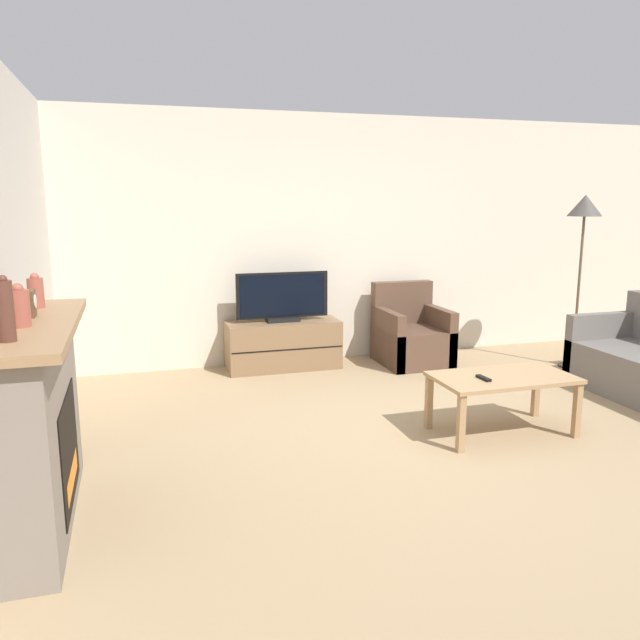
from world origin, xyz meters
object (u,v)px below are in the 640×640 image
remote (483,378)px  tv_stand (283,345)px  floor_lamp (584,217)px  armchair (411,337)px  coffee_table (503,383)px  mantel_clock (28,304)px  mantel_vase_left (5,310)px  tv (283,299)px  mantel_vase_right (36,292)px  mantel_vase_centre_left (19,307)px  fireplace (31,424)px

remote → tv_stand: bearing=108.5°
remote → floor_lamp: floor_lamp is taller
armchair → coffee_table: (-0.23, -2.15, 0.12)m
mantel_clock → floor_lamp: floor_lamp is taller
mantel_vase_left → tv: mantel_vase_left is taller
mantel_vase_left → mantel_clock: bearing=89.9°
remote → floor_lamp: size_ratio=0.08×
coffee_table → mantel_vase_right: bearing=179.8°
coffee_table → mantel_vase_left: bearing=-164.0°
mantel_vase_centre_left → tv: 3.60m
mantel_vase_left → armchair: (3.47, 3.08, -1.01)m
mantel_vase_centre_left → floor_lamp: (5.09, 2.06, 0.36)m
mantel_vase_left → remote: mantel_vase_left is taller
mantel_vase_centre_left → mantel_vase_right: 0.59m
fireplace → armchair: fireplace is taller
floor_lamp → fireplace: bearing=-159.2°
mantel_vase_left → coffee_table: (3.24, 0.93, -0.89)m
floor_lamp → mantel_vase_centre_left: bearing=-158.0°
tv → floor_lamp: bearing=-15.6°
mantel_vase_right → coffee_table: (3.24, -0.01, -0.84)m
coffee_table → remote: size_ratio=7.00×
fireplace → mantel_vase_right: 0.81m
mantel_vase_centre_left → coffee_table: mantel_vase_centre_left is taller
mantel_vase_left → mantel_vase_right: mantel_vase_left is taller
mantel_vase_right → remote: size_ratio=1.39×
mantel_vase_right → armchair: bearing=31.6°
mantel_vase_left → tv: bearing=57.7°
mantel_vase_right → mantel_clock: 0.32m
mantel_vase_centre_left → mantel_clock: size_ratio=1.50×
tv_stand → tv: size_ratio=1.22×
tv_stand → tv: 0.50m
mantel_vase_centre_left → remote: mantel_vase_centre_left is taller
mantel_vase_centre_left → mantel_clock: (0.00, 0.28, -0.03)m
mantel_vase_centre_left → armchair: size_ratio=0.26×
armchair → tv_stand: bearing=172.3°
remote → mantel_vase_centre_left: bearing=-174.0°
tv_stand → floor_lamp: (3.03, -0.85, 1.35)m
floor_lamp → mantel_vase_left: bearing=-154.6°
tv → floor_lamp: size_ratio=0.54×
fireplace → mantel_vase_centre_left: bearing=-81.9°
mantel_clock → remote: size_ratio=0.98×
mantel_vase_right → remote: 3.14m
fireplace → tv_stand: 3.50m
armchair → coffee_table: size_ratio=0.82×
coffee_table → floor_lamp: (1.85, 1.49, 1.21)m
mantel_vase_right → floor_lamp: (5.09, 1.47, 0.36)m
mantel_vase_right → tv: (2.06, 2.32, -0.49)m
mantel_clock → tv: bearing=52.0°
fireplace → tv_stand: size_ratio=1.31×
mantel_vase_centre_left → armchair: mantel_vase_centre_left is taller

